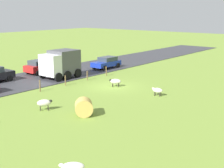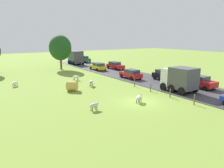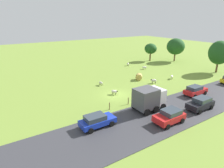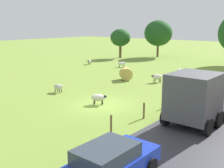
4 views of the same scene
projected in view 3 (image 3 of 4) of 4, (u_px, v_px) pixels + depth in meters
The scene contains 21 objects.
ground_plane at pixel (116, 95), 31.89m from camera, with size 160.00×160.00×0.00m, color olive.
road_strip at pixel (156, 117), 24.79m from camera, with size 8.00×80.00×0.06m, color #38383D.
sheep_0 at pixel (101, 83), 36.23m from camera, with size 1.06×0.56×0.73m.
sheep_1 at pixel (114, 92), 31.91m from camera, with size 1.19×0.99×0.78m.
sheep_2 at pixel (144, 67), 47.50m from camera, with size 1.10×1.08×0.73m.
sheep_3 at pixel (172, 76), 40.06m from camera, with size 1.09×1.21×0.78m.
sheep_4 at pixel (154, 80), 37.35m from camera, with size 1.07×1.16×0.84m.
sheep_5 at pixel (128, 64), 51.16m from camera, with size 0.93×1.02×0.72m.
hay_bale_0 at pixel (139, 77), 39.42m from camera, with size 1.28×1.28×1.20m, color tan.
tree_0 at pixel (176, 47), 55.21m from camera, with size 4.96×4.96×6.51m.
tree_1 at pixel (151, 49), 55.98m from camera, with size 3.48×3.48×5.01m.
tree_2 at pixel (219, 53), 43.56m from camera, with size 4.62×4.62×7.22m.
fence_post_0 at pixel (110, 106), 26.62m from camera, with size 0.12×0.12×1.08m, color brown.
fence_post_1 at pixel (128, 101), 28.29m from camera, with size 0.12×0.12×1.04m, color brown.
fence_post_2 at pixel (145, 96), 29.97m from camera, with size 0.12×0.12×1.02m, color brown.
fence_post_3 at pixel (160, 92), 31.63m from camera, with size 0.12×0.12×1.10m, color brown.
truck_1 at pixel (149, 98), 26.19m from camera, with size 2.79×4.09×3.09m.
car_0 at pixel (195, 90), 31.53m from camera, with size 2.01×4.14×1.53m.
car_3 at pixel (170, 116), 23.15m from camera, with size 2.17×3.82×1.63m.
car_4 at pixel (97, 120), 22.30m from camera, with size 2.04×4.18×1.48m.
car_5 at pixel (201, 103), 26.58m from camera, with size 2.04×4.09×1.64m.
Camera 3 is at (24.43, -16.75, 11.99)m, focal length 31.28 mm.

